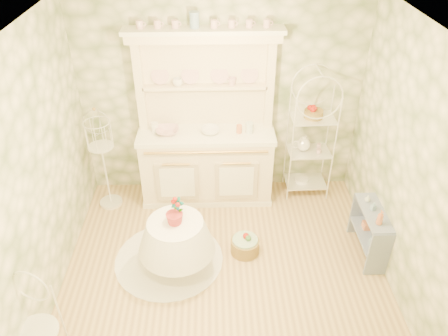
{
  "coord_description": "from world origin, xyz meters",
  "views": [
    {
      "loc": [
        -0.11,
        -3.33,
        3.76
      ],
      "look_at": [
        0.0,
        0.5,
        1.15
      ],
      "focal_mm": 35.0,
      "sensor_mm": 36.0,
      "label": 1
    }
  ],
  "objects_px": {
    "round_table": "(177,245)",
    "cafe_chair": "(34,330)",
    "kitchen_dresser": "(206,123)",
    "side_shelf": "(369,234)",
    "floor_basket": "(245,244)",
    "bakers_rack": "(311,134)",
    "birdcage_stand": "(103,160)"
  },
  "relations": [
    {
      "from": "round_table",
      "to": "cafe_chair",
      "type": "distance_m",
      "value": 1.6
    },
    {
      "from": "kitchen_dresser",
      "to": "round_table",
      "type": "height_order",
      "value": "kitchen_dresser"
    },
    {
      "from": "kitchen_dresser",
      "to": "side_shelf",
      "type": "relative_size",
      "value": 3.42
    },
    {
      "from": "cafe_chair",
      "to": "round_table",
      "type": "bearing_deg",
      "value": 60.16
    },
    {
      "from": "kitchen_dresser",
      "to": "round_table",
      "type": "xyz_separation_m",
      "value": [
        -0.32,
        -1.38,
        -0.76
      ]
    },
    {
      "from": "kitchen_dresser",
      "to": "round_table",
      "type": "bearing_deg",
      "value": -103.24
    },
    {
      "from": "side_shelf",
      "to": "kitchen_dresser",
      "type": "bearing_deg",
      "value": 150.29
    },
    {
      "from": "kitchen_dresser",
      "to": "cafe_chair",
      "type": "distance_m",
      "value": 2.97
    },
    {
      "from": "kitchen_dresser",
      "to": "round_table",
      "type": "relative_size",
      "value": 2.98
    },
    {
      "from": "round_table",
      "to": "floor_basket",
      "type": "relative_size",
      "value": 2.14
    },
    {
      "from": "kitchen_dresser",
      "to": "side_shelf",
      "type": "bearing_deg",
      "value": -31.49
    },
    {
      "from": "bakers_rack",
      "to": "floor_basket",
      "type": "relative_size",
      "value": 5.12
    },
    {
      "from": "kitchen_dresser",
      "to": "cafe_chair",
      "type": "relative_size",
      "value": 2.33
    },
    {
      "from": "bakers_rack",
      "to": "kitchen_dresser",
      "type": "bearing_deg",
      "value": -178.43
    },
    {
      "from": "round_table",
      "to": "cafe_chair",
      "type": "relative_size",
      "value": 0.78
    },
    {
      "from": "side_shelf",
      "to": "cafe_chair",
      "type": "distance_m",
      "value": 3.62
    },
    {
      "from": "cafe_chair",
      "to": "birdcage_stand",
      "type": "distance_m",
      "value": 2.36
    },
    {
      "from": "bakers_rack",
      "to": "round_table",
      "type": "distance_m",
      "value": 2.3
    },
    {
      "from": "cafe_chair",
      "to": "floor_basket",
      "type": "distance_m",
      "value": 2.4
    },
    {
      "from": "birdcage_stand",
      "to": "floor_basket",
      "type": "distance_m",
      "value": 2.1
    },
    {
      "from": "cafe_chair",
      "to": "birdcage_stand",
      "type": "xyz_separation_m",
      "value": [
        0.16,
        2.34,
        0.22
      ]
    },
    {
      "from": "bakers_rack",
      "to": "birdcage_stand",
      "type": "bearing_deg",
      "value": -177.11
    },
    {
      "from": "cafe_chair",
      "to": "birdcage_stand",
      "type": "relative_size",
      "value": 0.69
    },
    {
      "from": "bakers_rack",
      "to": "floor_basket",
      "type": "xyz_separation_m",
      "value": [
        -0.93,
        -1.19,
        -0.8
      ]
    },
    {
      "from": "round_table",
      "to": "floor_basket",
      "type": "bearing_deg",
      "value": 19.29
    },
    {
      "from": "birdcage_stand",
      "to": "floor_basket",
      "type": "relative_size",
      "value": 3.96
    },
    {
      "from": "kitchen_dresser",
      "to": "floor_basket",
      "type": "distance_m",
      "value": 1.58
    },
    {
      "from": "side_shelf",
      "to": "birdcage_stand",
      "type": "height_order",
      "value": "birdcage_stand"
    },
    {
      "from": "bakers_rack",
      "to": "cafe_chair",
      "type": "distance_m",
      "value": 3.86
    },
    {
      "from": "kitchen_dresser",
      "to": "birdcage_stand",
      "type": "relative_size",
      "value": 1.62
    },
    {
      "from": "side_shelf",
      "to": "round_table",
      "type": "height_order",
      "value": "round_table"
    },
    {
      "from": "side_shelf",
      "to": "floor_basket",
      "type": "relative_size",
      "value": 1.87
    }
  ]
}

